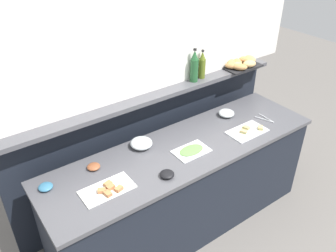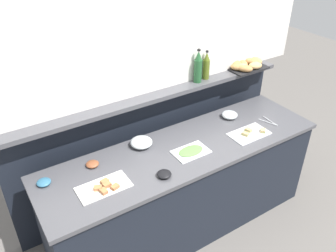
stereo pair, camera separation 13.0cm
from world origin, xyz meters
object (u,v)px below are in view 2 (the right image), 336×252
sandwich_platter_side (104,187)px  glass_bowl_large (230,115)px  condiment_bowl_dark (92,164)px  condiment_bowl_cream (164,174)px  serving_tongs (269,122)px  wine_bottle_green (198,67)px  sandwich_platter_front (250,133)px  cold_cuts_platter (191,151)px  bread_basket (248,65)px  olive_oil_bottle (206,66)px  condiment_bowl_teal (44,182)px  glass_bowl_medium (141,143)px

sandwich_platter_side → glass_bowl_large: bearing=10.8°
condiment_bowl_dark → condiment_bowl_cream: bearing=-44.9°
serving_tongs → wine_bottle_green: 0.83m
sandwich_platter_front → condiment_bowl_dark: size_ratio=3.54×
cold_cuts_platter → bread_basket: 1.22m
olive_oil_bottle → bread_basket: (0.50, -0.04, -0.08)m
condiment_bowl_cream → sandwich_platter_side: bearing=164.3°
sandwich_platter_front → bread_basket: bread_basket is taller
condiment_bowl_teal → condiment_bowl_dark: size_ratio=1.02×
condiment_bowl_teal → wine_bottle_green: size_ratio=0.32×
sandwich_platter_side → condiment_bowl_cream: size_ratio=3.43×
bread_basket → serving_tongs: bearing=-108.0°
condiment_bowl_cream → condiment_bowl_dark: size_ratio=1.10×
condiment_bowl_dark → sandwich_platter_front: bearing=-13.8°
sandwich_platter_front → wine_bottle_green: (-0.14, 0.60, 0.44)m
condiment_bowl_teal → sandwich_platter_side: bearing=-37.8°
sandwich_platter_front → glass_bowl_large: size_ratio=2.37×
sandwich_platter_front → cold_cuts_platter: (-0.59, 0.06, 0.00)m
sandwich_platter_side → condiment_bowl_dark: size_ratio=3.78×
glass_bowl_medium → condiment_bowl_dark: size_ratio=1.85×
sandwich_platter_side → wine_bottle_green: 1.40m
cold_cuts_platter → condiment_bowl_cream: size_ratio=2.65×
sandwich_platter_side → bread_basket: 1.93m
condiment_bowl_dark → glass_bowl_medium: bearing=3.6°
sandwich_platter_front → serving_tongs: (0.29, 0.05, -0.00)m
glass_bowl_large → olive_oil_bottle: 0.51m
sandwich_platter_front → sandwich_platter_side: 1.36m
bread_basket → olive_oil_bottle: bearing=175.8°
condiment_bowl_cream → serving_tongs: (1.22, 0.12, -0.01)m
glass_bowl_large → sandwich_platter_side: bearing=-169.2°
sandwich_platter_side → cold_cuts_platter: 0.77m
glass_bowl_large → serving_tongs: glass_bowl_large is taller
glass_bowl_medium → condiment_bowl_dark: 0.45m
serving_tongs → bread_basket: bread_basket is taller
wine_bottle_green → condiment_bowl_dark: bearing=-167.1°
glass_bowl_medium → serving_tongs: bearing=-14.6°
glass_bowl_large → condiment_bowl_teal: 1.74m
condiment_bowl_teal → condiment_bowl_dark: (0.37, 0.01, -0.00)m
glass_bowl_large → condiment_bowl_cream: glass_bowl_large is taller
bread_basket → glass_bowl_large: bearing=-148.3°
cold_cuts_platter → condiment_bowl_teal: (-1.11, 0.26, 0.01)m
cold_cuts_platter → glass_bowl_medium: bearing=135.0°
serving_tongs → glass_bowl_large: bearing=133.8°
sandwich_platter_side → condiment_bowl_dark: (0.03, 0.28, 0.01)m
sandwich_platter_front → olive_oil_bottle: 0.74m
glass_bowl_medium → bread_basket: bearing=9.3°
glass_bowl_medium → olive_oil_bottle: (0.85, 0.26, 0.39)m
wine_bottle_green → glass_bowl_medium: bearing=-161.9°
olive_oil_bottle → condiment_bowl_teal: bearing=-170.0°
condiment_bowl_cream → condiment_bowl_dark: bearing=135.1°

